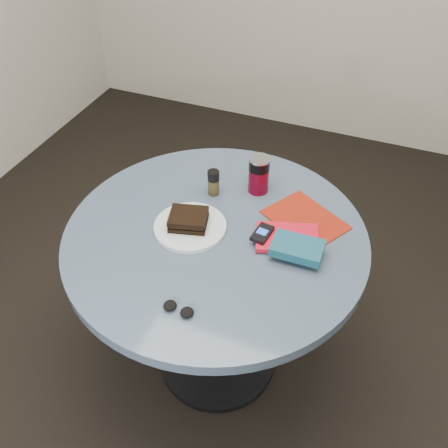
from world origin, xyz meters
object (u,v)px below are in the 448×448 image
at_px(mp3_player, 262,233).
at_px(plate, 190,227).
at_px(red_book, 287,238).
at_px(headphones, 178,309).
at_px(sandwich, 188,219).
at_px(soda_can, 259,175).
at_px(magazine, 305,220).
at_px(novel, 297,248).
at_px(table, 216,267).
at_px(pepper_grinder, 214,182).

bearing_deg(mp3_player, plate, -171.14).
distance_m(red_book, headphones, 0.44).
relative_size(sandwich, soda_can, 1.04).
height_order(magazine, red_book, red_book).
bearing_deg(magazine, novel, -53.36).
bearing_deg(soda_can, headphones, -92.85).
height_order(table, plate, plate).
relative_size(mp3_player, headphones, 0.94).
distance_m(sandwich, headphones, 0.35).
relative_size(sandwich, pepper_grinder, 1.49).
height_order(sandwich, novel, sandwich).
relative_size(plate, magazine, 0.95).
bearing_deg(soda_can, sandwich, -118.33).
relative_size(red_book, headphones, 2.07).
bearing_deg(sandwich, red_book, 10.50).
height_order(sandwich, mp3_player, sandwich).
xyz_separation_m(pepper_grinder, mp3_player, (0.24, -0.16, -0.02)).
distance_m(red_book, novel, 0.08).
height_order(soda_can, mp3_player, soda_can).
xyz_separation_m(table, magazine, (0.26, 0.17, 0.17)).
distance_m(pepper_grinder, headphones, 0.54).
height_order(novel, headphones, novel).
relative_size(magazine, headphones, 2.62).
bearing_deg(plate, soda_can, 62.86).
xyz_separation_m(plate, red_book, (0.31, 0.06, 0.01)).
distance_m(table, pepper_grinder, 0.30).
bearing_deg(novel, magazine, 94.87).
height_order(table, headphones, headphones).
distance_m(magazine, headphones, 0.56).
relative_size(pepper_grinder, novel, 0.61).
xyz_separation_m(sandwich, mp3_player, (0.24, 0.03, -0.01)).
distance_m(red_book, mp3_player, 0.08).
bearing_deg(table, headphones, -85.54).
xyz_separation_m(table, mp3_player, (0.15, 0.03, 0.19)).
xyz_separation_m(table, red_book, (0.23, 0.05, 0.18)).
bearing_deg(magazine, plate, -121.47).
bearing_deg(novel, soda_can, 127.78).
distance_m(table, magazine, 0.35).
bearing_deg(soda_can, red_book, -51.42).
height_order(table, sandwich, sandwich).
bearing_deg(sandwich, novel, 0.46).
height_order(sandwich, pepper_grinder, pepper_grinder).
bearing_deg(headphones, red_book, 62.39).
distance_m(table, novel, 0.34).
relative_size(table, sandwich, 6.93).
distance_m(magazine, mp3_player, 0.18).
relative_size(plate, soda_can, 1.73).
bearing_deg(table, magazine, 33.46).
relative_size(sandwich, magazine, 0.57).
relative_size(table, red_book, 4.99).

